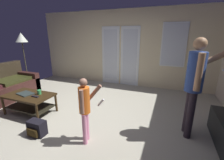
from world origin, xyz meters
TOP-DOWN VIEW (x-y plane):
  - ground_plane at (0.00, 0.00)m, footprint 6.15×5.34m
  - wall_back_with_doors at (0.05, 2.64)m, footprint 6.15×0.09m
  - coffee_table at (-1.19, -0.18)m, footprint 1.05×0.61m
  - person_adult at (2.07, 0.24)m, footprint 0.68×0.51m
  - person_child at (0.49, -0.57)m, footprint 0.35×0.35m
  - floor_lamp at (-2.82, 1.17)m, footprint 0.36×0.36m
  - backpack at (-0.42, -0.74)m, footprint 0.31×0.22m
  - laptop_closed at (-1.28, -0.19)m, footprint 0.39×0.30m
  - cup_near_edge at (-0.98, -0.08)m, footprint 0.08×0.08m
  - tv_remote_black at (-0.95, -0.23)m, footprint 0.17×0.06m

SIDE VIEW (x-z plane):
  - ground_plane at x=0.00m, z-range -0.02..0.00m
  - backpack at x=-0.42m, z-range 0.00..0.27m
  - coffee_table at x=-1.19m, z-range 0.10..0.55m
  - laptop_closed at x=-1.28m, z-range 0.44..0.47m
  - tv_remote_black at x=-0.95m, z-range 0.44..0.47m
  - cup_near_edge at x=-0.98m, z-range 0.44..0.54m
  - person_child at x=0.49m, z-range 0.11..1.20m
  - person_adult at x=2.07m, z-range 0.17..1.85m
  - wall_back_with_doors at x=0.05m, z-range -0.03..2.52m
  - floor_lamp at x=-2.82m, z-range 0.66..2.45m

